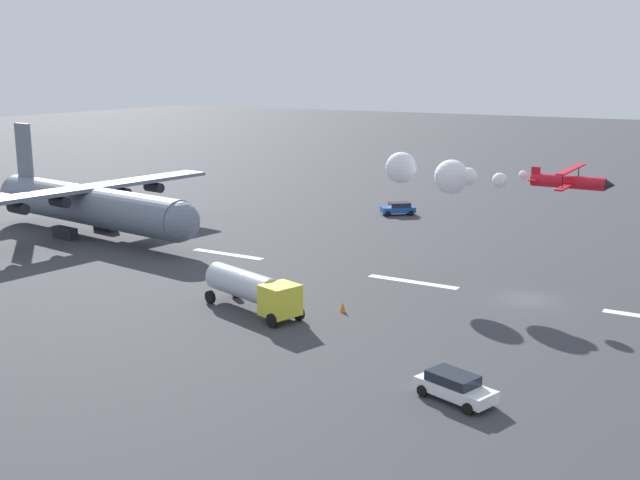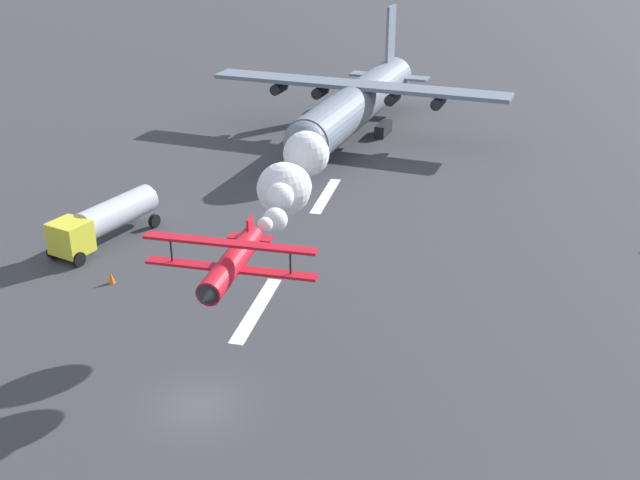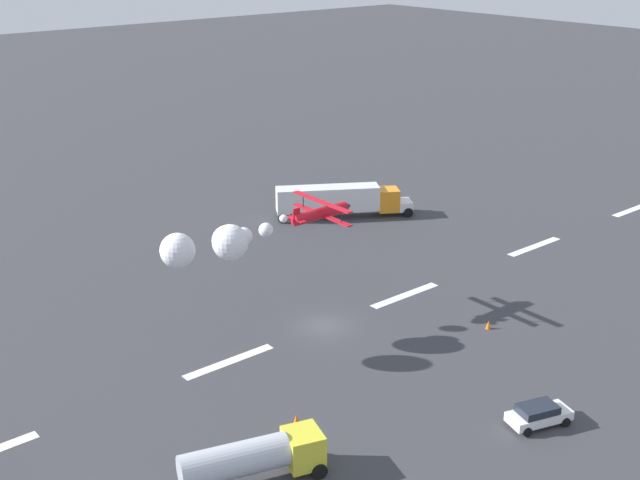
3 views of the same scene
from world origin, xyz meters
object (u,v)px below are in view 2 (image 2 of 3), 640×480
(cargo_transport_plane, at_px, (353,105))
(fuel_tanker_truck, at_px, (104,219))
(stunt_biplane_red, at_px, (287,186))
(traffic_cone_far, at_px, (111,278))

(cargo_transport_plane, bearing_deg, fuel_tanker_truck, 156.47)
(cargo_transport_plane, xyz_separation_m, stunt_biplane_red, (-37.64, -3.41, 5.48))
(cargo_transport_plane, distance_m, traffic_cone_far, 35.76)
(fuel_tanker_truck, bearing_deg, cargo_transport_plane, -23.53)
(stunt_biplane_red, xyz_separation_m, fuel_tanker_truck, (8.95, 15.90, -7.15))
(stunt_biplane_red, xyz_separation_m, traffic_cone_far, (3.23, 12.64, -8.52))
(cargo_transport_plane, relative_size, traffic_cone_far, 40.80)
(fuel_tanker_truck, bearing_deg, stunt_biplane_red, -119.38)
(stunt_biplane_red, distance_m, fuel_tanker_truck, 19.60)
(stunt_biplane_red, bearing_deg, cargo_transport_plane, 5.18)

